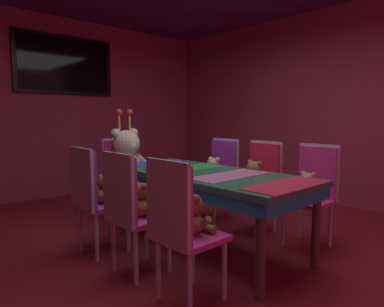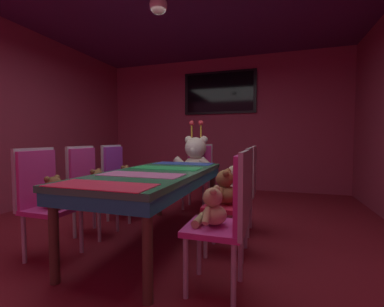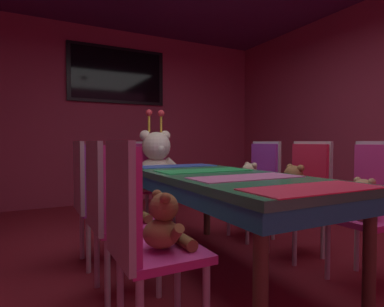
% 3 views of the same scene
% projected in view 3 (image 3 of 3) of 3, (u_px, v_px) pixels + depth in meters
% --- Properties ---
extents(ground_plane, '(7.90, 7.90, 0.00)m').
position_uv_depth(ground_plane, '(223.00, 272.00, 2.39)').
color(ground_plane, maroon).
extents(wall_back, '(5.20, 0.12, 2.80)m').
position_uv_depth(wall_back, '(116.00, 116.00, 5.18)').
color(wall_back, '#99334C').
rests_on(wall_back, ground_plane).
extents(banquet_table, '(0.90, 2.02, 0.75)m').
position_uv_depth(banquet_table, '(223.00, 186.00, 2.36)').
color(banquet_table, '#26724C').
rests_on(banquet_table, ground_plane).
extents(chair_left_0, '(0.42, 0.41, 0.98)m').
position_uv_depth(chair_left_0, '(136.00, 224.00, 1.47)').
color(chair_left_0, '#CC338C').
rests_on(chair_left_0, ground_plane).
extents(teddy_left_0, '(0.23, 0.30, 0.28)m').
position_uv_depth(teddy_left_0, '(165.00, 224.00, 1.53)').
color(teddy_left_0, brown).
rests_on(teddy_left_0, chair_left_0).
extents(chair_left_1, '(0.42, 0.41, 0.98)m').
position_uv_depth(chair_left_1, '(107.00, 203.00, 1.99)').
color(chair_left_1, '#CC338C').
rests_on(chair_left_1, ground_plane).
extents(teddy_left_1, '(0.23, 0.29, 0.28)m').
position_uv_depth(teddy_left_1, '(129.00, 204.00, 2.05)').
color(teddy_left_1, brown).
rests_on(teddy_left_1, chair_left_1).
extents(chair_left_2, '(0.42, 0.41, 0.98)m').
position_uv_depth(chair_left_2, '(89.00, 190.00, 2.51)').
color(chair_left_2, purple).
rests_on(chair_left_2, ground_plane).
extents(teddy_left_2, '(0.21, 0.28, 0.26)m').
position_uv_depth(teddy_left_2, '(107.00, 192.00, 2.57)').
color(teddy_left_2, brown).
rests_on(teddy_left_2, chair_left_2).
extents(chair_right_0, '(0.42, 0.41, 0.98)m').
position_uv_depth(chair_right_0, '(375.00, 196.00, 2.23)').
color(chair_right_0, '#CC338C').
rests_on(chair_right_0, ground_plane).
extents(teddy_right_0, '(0.23, 0.29, 0.27)m').
position_uv_depth(teddy_right_0, '(362.00, 201.00, 2.16)').
color(teddy_right_0, tan).
rests_on(teddy_right_0, chair_right_0).
extents(chair_right_1, '(0.42, 0.41, 0.98)m').
position_uv_depth(chair_right_1, '(305.00, 186.00, 2.76)').
color(chair_right_1, red).
rests_on(chair_right_1, ground_plane).
extents(teddy_right_1, '(0.27, 0.35, 0.33)m').
position_uv_depth(teddy_right_1, '(293.00, 187.00, 2.69)').
color(teddy_right_1, olive).
rests_on(teddy_right_1, chair_right_1).
extents(chair_right_2, '(0.42, 0.41, 0.98)m').
position_uv_depth(chair_right_2, '(260.00, 179.00, 3.29)').
color(chair_right_2, purple).
rests_on(chair_right_2, ground_plane).
extents(teddy_right_2, '(0.26, 0.33, 0.31)m').
position_uv_depth(teddy_right_2, '(249.00, 180.00, 3.22)').
color(teddy_right_2, beige).
rests_on(teddy_right_2, chair_right_2).
extents(throne_chair, '(0.41, 0.42, 0.98)m').
position_uv_depth(throne_chair, '(152.00, 174.00, 3.74)').
color(throne_chair, '#CC338C').
rests_on(throne_chair, ground_plane).
extents(king_teddy_bear, '(0.69, 0.54, 0.89)m').
position_uv_depth(king_teddy_bear, '(157.00, 163.00, 3.58)').
color(king_teddy_bear, silver).
rests_on(king_teddy_bear, throne_chair).
extents(wall_tv, '(1.54, 0.06, 0.89)m').
position_uv_depth(wall_tv, '(118.00, 75.00, 5.07)').
color(wall_tv, black).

